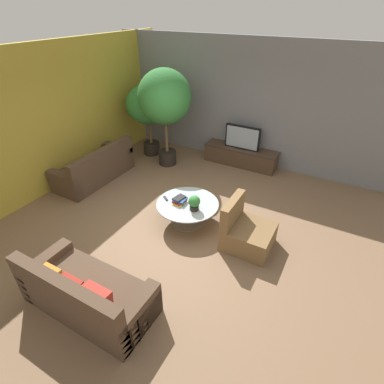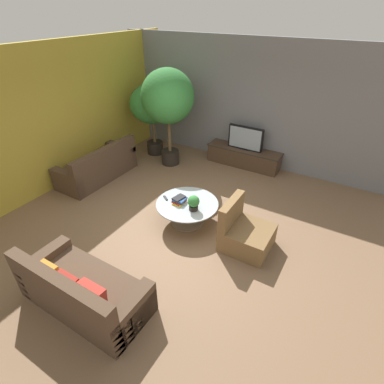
% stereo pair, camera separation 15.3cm
% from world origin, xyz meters
% --- Properties ---
extents(ground_plane, '(24.00, 24.00, 0.00)m').
position_xyz_m(ground_plane, '(0.00, 0.00, 0.00)').
color(ground_plane, brown).
extents(back_wall_stone, '(7.40, 0.12, 3.00)m').
position_xyz_m(back_wall_stone, '(0.00, 3.26, 1.50)').
color(back_wall_stone, slate).
rests_on(back_wall_stone, ground).
extents(side_wall_left, '(0.12, 7.40, 3.00)m').
position_xyz_m(side_wall_left, '(-3.26, 0.20, 1.50)').
color(side_wall_left, gold).
rests_on(side_wall_left, ground).
extents(media_console, '(1.89, 0.50, 0.46)m').
position_xyz_m(media_console, '(0.05, 2.94, 0.24)').
color(media_console, '#473323').
rests_on(media_console, ground).
extents(television, '(0.89, 0.13, 0.58)m').
position_xyz_m(television, '(0.05, 2.94, 0.75)').
color(television, black).
rests_on(television, media_console).
extents(coffee_table, '(1.17, 1.17, 0.43)m').
position_xyz_m(coffee_table, '(0.06, 0.16, 0.31)').
color(coffee_table, '#756656').
rests_on(coffee_table, ground).
extents(couch_by_wall, '(0.84, 1.92, 0.84)m').
position_xyz_m(couch_by_wall, '(-2.67, 0.53, 0.29)').
color(couch_by_wall, '#4C3828').
rests_on(couch_by_wall, ground).
extents(couch_near_entry, '(1.83, 0.84, 0.84)m').
position_xyz_m(couch_near_entry, '(-0.17, -2.19, 0.29)').
color(couch_near_entry, '#4C3828').
rests_on(couch_near_entry, ground).
extents(armchair_wicker, '(0.80, 0.76, 0.86)m').
position_xyz_m(armchair_wicker, '(1.25, 0.09, 0.27)').
color(armchair_wicker, brown).
rests_on(armchair_wicker, ground).
extents(potted_palm_tall, '(1.15, 1.15, 1.89)m').
position_xyz_m(potted_palm_tall, '(-2.36, 2.35, 1.33)').
color(potted_palm_tall, black).
rests_on(potted_palm_tall, ground).
extents(potted_palm_corner, '(1.26, 1.26, 2.38)m').
position_xyz_m(potted_palm_corner, '(-1.64, 2.05, 1.69)').
color(potted_palm_corner, black).
rests_on(potted_palm_corner, ground).
extents(potted_plant_tabletop, '(0.22, 0.22, 0.29)m').
position_xyz_m(potted_plant_tabletop, '(0.26, 0.04, 0.59)').
color(potted_plant_tabletop, black).
rests_on(potted_plant_tabletop, coffee_table).
extents(book_stack, '(0.23, 0.29, 0.11)m').
position_xyz_m(book_stack, '(-0.08, 0.10, 0.49)').
color(book_stack, gold).
rests_on(book_stack, coffee_table).
extents(remote_black, '(0.15, 0.12, 0.02)m').
position_xyz_m(remote_black, '(-0.38, 0.08, 0.44)').
color(remote_black, black).
rests_on(remote_black, coffee_table).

